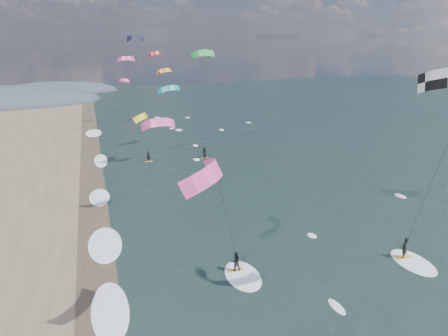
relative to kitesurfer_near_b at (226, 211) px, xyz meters
name	(u,v)px	position (x,y,z in m)	size (l,w,h in m)	color
ground	(303,332)	(3.97, -3.20, -7.49)	(260.00, 260.00, 0.00)	black
wet_sand_strip	(97,278)	(-8.03, 6.80, -7.49)	(3.00, 240.00, 0.00)	#382D23
kitesurfer_near_b	(226,211)	(0.00, 0.00, 0.00)	(6.80, 9.18, 12.07)	#BE8E21
far_kitesurfers	(195,168)	(4.98, 26.31, -6.61)	(9.44, 13.46, 1.85)	#BE8E21
bg_kite_field	(151,70)	(3.73, 50.57, 4.17)	(12.67, 75.39, 11.49)	yellow
shoreline_surf	(110,245)	(-6.83, 11.55, -7.49)	(2.40, 79.40, 0.11)	white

